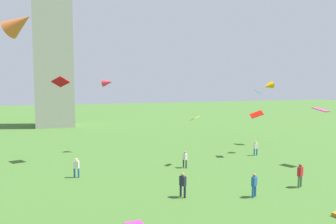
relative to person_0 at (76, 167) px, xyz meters
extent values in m
cylinder|color=#235693|center=(0.16, -0.08, -0.53)|extent=(0.15, 0.15, 0.78)
cylinder|color=#235693|center=(-0.16, 0.08, -0.53)|extent=(0.15, 0.15, 0.78)
cube|color=silver|center=(0.00, 0.00, 0.17)|extent=(0.48, 0.40, 0.61)
sphere|color=beige|center=(0.00, 0.00, 0.59)|extent=(0.23, 0.23, 0.23)
cylinder|color=#1E2333|center=(6.64, -7.25, -0.51)|extent=(0.15, 0.15, 0.81)
cylinder|color=#1E2333|center=(6.48, -6.92, -0.51)|extent=(0.15, 0.15, 0.81)
cube|color=#1E2333|center=(6.56, -7.09, 0.22)|extent=(0.42, 0.51, 0.64)
sphere|color=#A37556|center=(6.56, -7.09, 0.66)|extent=(0.24, 0.24, 0.24)
cylinder|color=#235693|center=(18.85, 2.18, -0.54)|extent=(0.14, 0.14, 0.75)
cylinder|color=#235693|center=(18.51, 2.16, -0.54)|extent=(0.14, 0.14, 0.75)
cube|color=silver|center=(18.68, 2.17, 0.14)|extent=(0.42, 0.26, 0.60)
sphere|color=#D8AD84|center=(18.68, 2.17, 0.54)|extent=(0.22, 0.22, 0.22)
cylinder|color=#51754C|center=(15.38, -8.07, -0.49)|extent=(0.16, 0.16, 0.86)
cylinder|color=#51754C|center=(15.74, -7.89, -0.49)|extent=(0.16, 0.16, 0.86)
cube|color=red|center=(15.56, -7.98, 0.28)|extent=(0.54, 0.44, 0.68)
sphere|color=brown|center=(15.56, -7.98, 0.75)|extent=(0.25, 0.25, 0.25)
cylinder|color=#2D3338|center=(9.63, -0.20, -0.54)|extent=(0.14, 0.14, 0.75)
cylinder|color=#2D3338|center=(9.50, 0.12, -0.54)|extent=(0.14, 0.14, 0.75)
cube|color=silver|center=(9.57, -0.04, 0.13)|extent=(0.37, 0.46, 0.59)
sphere|color=#A37556|center=(9.57, -0.04, 0.53)|extent=(0.22, 0.22, 0.22)
cylinder|color=#235693|center=(10.98, -8.74, -0.52)|extent=(0.15, 0.15, 0.79)
cylinder|color=#235693|center=(11.29, -8.55, -0.52)|extent=(0.15, 0.15, 0.79)
cube|color=#235693|center=(11.13, -8.64, 0.18)|extent=(0.49, 0.43, 0.62)
sphere|color=#A37556|center=(11.13, -8.64, 0.61)|extent=(0.23, 0.23, 0.23)
cone|color=#E52C42|center=(4.01, 9.38, 6.95)|extent=(1.48, 1.35, 0.97)
cube|color=red|center=(22.54, 7.71, 2.95)|extent=(1.62, 1.60, 1.06)
cone|color=orange|center=(20.69, 3.05, 6.57)|extent=(1.36, 0.95, 1.03)
cube|color=#BF2E76|center=(21.89, -3.34, 4.37)|extent=(1.19, 1.48, 0.40)
cube|color=#BD0513|center=(-1.02, 6.29, 6.98)|extent=(1.78, 1.72, 1.10)
cube|color=#16CCD4|center=(18.50, 1.88, 5.98)|extent=(0.93, 1.09, 0.51)
cone|color=#CD5D29|center=(-3.83, -0.25, 11.23)|extent=(2.82, 2.47, 2.20)
cube|color=gold|center=(10.85, 0.71, 3.53)|extent=(1.07, 1.03, 0.48)
camera|label=1|loc=(-1.17, -26.45, 6.67)|focal=33.80mm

